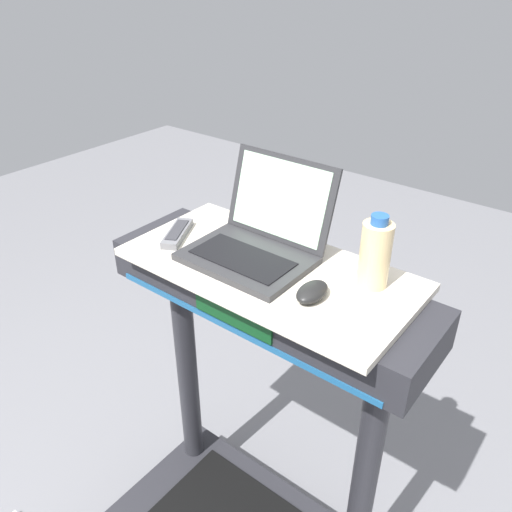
{
  "coord_description": "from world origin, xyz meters",
  "views": [
    {
      "loc": [
        0.67,
        -0.2,
        1.79
      ],
      "look_at": [
        0.0,
        0.65,
        1.15
      ],
      "focal_mm": 36.31,
      "sensor_mm": 36.0,
      "label": 1
    }
  ],
  "objects": [
    {
      "name": "computer_mouse",
      "position": [
        0.17,
        0.65,
        1.12
      ],
      "size": [
        0.06,
        0.1,
        0.03
      ],
      "primitive_type": "ellipsoid",
      "rotation": [
        0.0,
        0.0,
        0.02
      ],
      "color": "black",
      "rests_on": "desk_board"
    },
    {
      "name": "tv_remote",
      "position": [
        -0.29,
        0.67,
        1.11
      ],
      "size": [
        0.12,
        0.16,
        0.02
      ],
      "color": "slate",
      "rests_on": "desk_board"
    },
    {
      "name": "laptop",
      "position": [
        -0.05,
        0.73,
        1.15
      ],
      "size": [
        0.32,
        0.29,
        0.24
      ],
      "rotation": [
        0.0,
        0.0,
        -0.04
      ],
      "color": "#2D2D30",
      "rests_on": "desk_board"
    },
    {
      "name": "desk_board",
      "position": [
        0.0,
        0.7,
        1.09
      ],
      "size": [
        0.76,
        0.38,
        0.02
      ],
      "primitive_type": "cube",
      "color": "beige",
      "rests_on": "treadmill_base"
    },
    {
      "name": "water_bottle",
      "position": [
        0.25,
        0.78,
        1.19
      ],
      "size": [
        0.07,
        0.07,
        0.18
      ],
      "color": "beige",
      "rests_on": "desk_board"
    }
  ]
}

